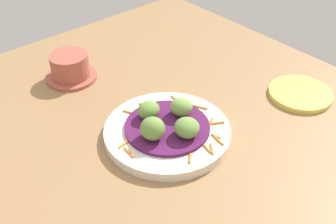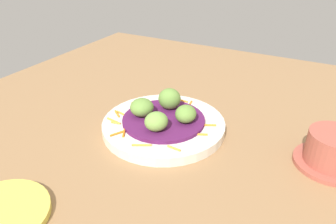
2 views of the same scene
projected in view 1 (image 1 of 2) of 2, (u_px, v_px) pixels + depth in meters
table_surface at (150, 149)px, 83.03cm from camera, size 110.00×110.00×2.00cm
main_plate at (167, 132)px, 84.16cm from camera, size 25.75×25.75×1.98cm
cabbage_bed at (167, 127)px, 83.33cm from camera, size 17.26×17.26×0.73cm
carrot_garnish at (180, 129)px, 83.17cm from camera, size 22.09×21.73×0.40cm
guac_scoop_left at (187, 128)px, 79.71cm from camera, size 6.43×6.42×3.71cm
guac_scoop_center at (181, 107)px, 84.95cm from camera, size 6.26×6.31×3.78cm
guac_scoop_right at (149, 110)px, 84.31cm from camera, size 4.63×5.00×3.53cm
guac_scoop_back at (152, 129)px, 78.72cm from camera, size 6.52×6.42×4.62cm
side_plate_small at (300, 94)px, 95.81cm from camera, size 14.53×14.53×1.09cm
terracotta_bowl at (70, 68)px, 100.29cm from camera, size 12.43×12.43×6.47cm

